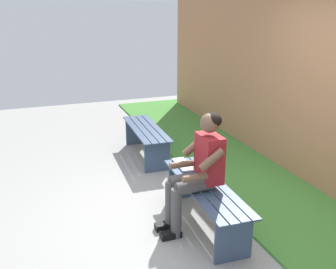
{
  "coord_description": "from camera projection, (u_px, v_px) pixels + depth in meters",
  "views": [
    {
      "loc": [
        -3.44,
        1.69,
        2.32
      ],
      "look_at": [
        0.76,
        0.15,
        0.83
      ],
      "focal_mm": 42.02,
      "sensor_mm": 36.0,
      "label": 1
    }
  ],
  "objects": [
    {
      "name": "ground_plane",
      "position": [
        97.0,
        197.0,
        4.99
      ],
      "size": [
        10.0,
        7.0,
        0.04
      ],
      "primitive_type": "cube",
      "color": "#9E9E99"
    },
    {
      "name": "grass_strip",
      "position": [
        255.0,
        170.0,
        5.75
      ],
      "size": [
        9.0,
        1.94,
        0.03
      ],
      "primitive_type": "cube",
      "color": "#478C38",
      "rests_on": "ground"
    },
    {
      "name": "book_open",
      "position": [
        183.0,
        165.0,
        4.7
      ],
      "size": [
        0.42,
        0.17,
        0.02
      ],
      "rotation": [
        0.0,
        0.0,
        -0.04
      ],
      "color": "white",
      "rests_on": "bench_near"
    },
    {
      "name": "person_seated",
      "position": [
        198.0,
        167.0,
        4.07
      ],
      "size": [
        0.5,
        0.69,
        1.28
      ],
      "color": "maroon",
      "rests_on": "ground"
    },
    {
      "name": "bench_near",
      "position": [
        205.0,
        195.0,
        4.24
      ],
      "size": [
        1.62,
        0.49,
        0.48
      ],
      "rotation": [
        0.0,
        0.0,
        -0.04
      ],
      "color": "#384C6B",
      "rests_on": "ground"
    },
    {
      "name": "apple",
      "position": [
        196.0,
        166.0,
        4.59
      ],
      "size": [
        0.08,
        0.08,
        0.08
      ],
      "primitive_type": "sphere",
      "color": "#72B738",
      "rests_on": "bench_near"
    },
    {
      "name": "brick_wall",
      "position": [
        323.0,
        84.0,
        4.97
      ],
      "size": [
        9.5,
        0.24,
        2.71
      ],
      "primitive_type": "cube",
      "color": "#B27A51",
      "rests_on": "ground"
    },
    {
      "name": "bench_far",
      "position": [
        146.0,
        135.0,
        6.17
      ],
      "size": [
        1.5,
        0.48,
        0.48
      ],
      "rotation": [
        0.0,
        0.0,
        -0.04
      ],
      "color": "#384C6B",
      "rests_on": "ground"
    }
  ]
}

